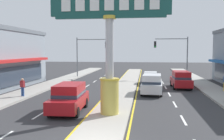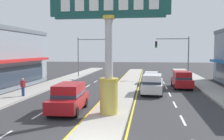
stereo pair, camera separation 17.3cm
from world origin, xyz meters
name	(u,v)px [view 1 (the left image)]	position (x,y,z in m)	size (l,w,h in m)	color
median_strip	(126,86)	(0.00, 18.00, 0.07)	(2.51, 52.00, 0.14)	#A39E93
sidewalk_left	(43,87)	(-9.25, 16.00, 0.09)	(2.79, 60.00, 0.18)	#9E9B93
sidewalk_right	(214,90)	(9.25, 16.00, 0.09)	(2.79, 60.00, 0.18)	#9E9B93
lane_markings	(125,88)	(0.00, 16.65, 0.00)	(9.25, 52.00, 0.01)	silver
district_sign	(110,49)	(0.00, 5.17, 4.25)	(7.56, 1.22, 7.69)	gold
traffic_light_left_side	(88,50)	(-6.49, 26.76, 4.25)	(4.86, 0.46, 6.20)	slate
traffic_light_right_side	(175,50)	(6.49, 26.45, 4.25)	(4.86, 0.46, 6.20)	slate
suv_near_right_lane	(69,97)	(-2.91, 5.91, 0.98)	(2.14, 4.69, 1.90)	maroon
suv_far_right_lane	(152,84)	(2.90, 13.64, 0.98)	(2.17, 4.70, 1.90)	silver
suv_near_left_lane	(181,79)	(6.20, 17.83, 0.98)	(2.01, 4.62, 1.90)	maroon
sedan_mid_left_lane	(150,78)	(2.90, 20.86, 0.79)	(1.94, 4.35, 1.53)	silver
pedestrian_near_kerb	(22,86)	(-8.43, 9.93, 1.08)	(0.45, 0.35, 1.59)	#2D4C8C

